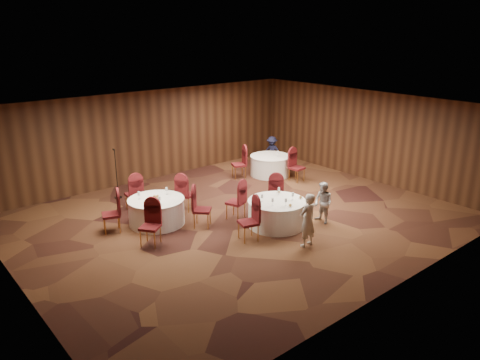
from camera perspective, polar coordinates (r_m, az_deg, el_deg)
ground at (r=13.61m, az=-0.11°, el=-4.77°), size 12.00×12.00×0.00m
room_shell at (r=12.97m, az=-0.11°, el=3.24°), size 12.00×12.00×12.00m
table_main at (r=13.10m, az=4.49°, el=-4.02°), size 1.62×1.62×0.74m
table_left at (r=13.38m, az=-10.12°, el=-3.76°), size 1.58×1.58×0.74m
table_right at (r=17.52m, az=3.70°, el=1.81°), size 1.51×1.51×0.74m
chairs_main at (r=13.27m, az=1.71°, el=-3.07°), size 2.77×1.99×1.00m
chairs_left at (r=13.34m, az=-10.08°, el=-3.26°), size 3.11×3.09×1.00m
chairs_right at (r=16.98m, az=3.37°, el=1.71°), size 1.95×2.27×1.00m
tabletop_main at (r=12.95m, az=5.32°, el=-2.07°), size 1.11×1.13×0.22m
tabletop_left at (r=13.22m, az=-10.25°, el=-1.97°), size 0.86×0.78×0.22m
tabletop_right at (r=17.32m, az=4.65°, el=3.38°), size 0.08×0.08×0.22m
mic_stand at (r=15.62m, az=-14.74°, el=-0.44°), size 0.24×0.24×1.63m
woman_a at (r=11.87m, az=8.24°, el=-4.87°), size 0.52×0.35×1.41m
woman_b at (r=13.37m, az=10.09°, el=-2.76°), size 0.51×0.63×1.19m
man_c at (r=18.61m, az=3.91°, el=3.51°), size 0.66×0.88×1.20m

